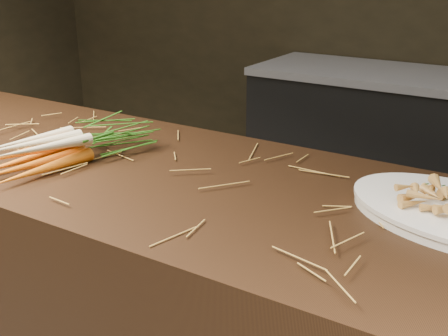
# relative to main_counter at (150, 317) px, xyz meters

# --- Properties ---
(main_counter) EXTENTS (2.40, 0.70, 0.90)m
(main_counter) POSITION_rel_main_counter_xyz_m (0.00, 0.00, 0.00)
(main_counter) COLOR black
(main_counter) RESTS_ON ground
(back_counter) EXTENTS (1.82, 0.62, 0.84)m
(back_counter) POSITION_rel_main_counter_xyz_m (0.30, 1.88, -0.03)
(back_counter) COLOR black
(back_counter) RESTS_ON ground
(straw_bedding) EXTENTS (1.40, 0.60, 0.02)m
(straw_bedding) POSITION_rel_main_counter_xyz_m (0.00, 0.00, 0.46)
(straw_bedding) COLOR #B09037
(straw_bedding) RESTS_ON main_counter
(root_veg_bunch) EXTENTS (0.25, 0.52, 0.09)m
(root_veg_bunch) POSITION_rel_main_counter_xyz_m (-0.16, -0.02, 0.50)
(root_veg_bunch) COLOR orange
(root_veg_bunch) RESTS_ON main_counter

